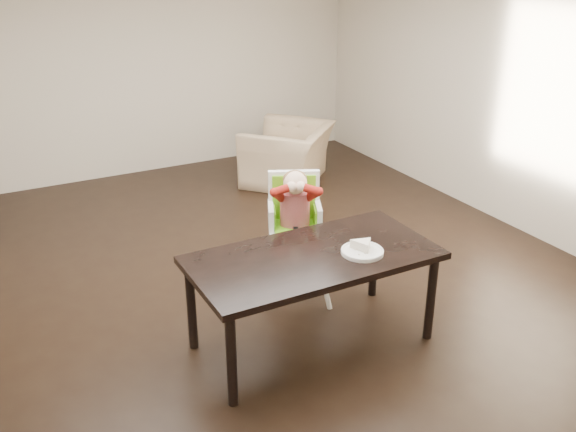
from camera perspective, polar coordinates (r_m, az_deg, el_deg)
name	(u,v)px	position (r m, az deg, el deg)	size (l,w,h in m)	color
ground	(257,287)	(5.73, -2.81, -6.35)	(7.00, 7.00, 0.00)	black
room_walls	(252,78)	(5.07, -3.23, 12.16)	(6.02, 7.02, 2.71)	beige
dining_table	(313,264)	(4.67, 2.26, -4.31)	(1.80, 0.90, 0.75)	black
high_chair	(295,208)	(5.31, 0.60, 0.75)	(0.63, 0.63, 1.13)	white
plate	(362,249)	(4.68, 6.64, -2.92)	(0.41, 0.41, 0.09)	white
armchair	(288,145)	(8.04, -0.02, 6.35)	(1.09, 0.71, 0.95)	tan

